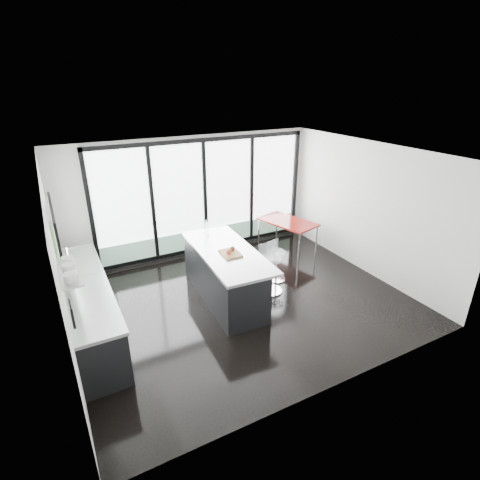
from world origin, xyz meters
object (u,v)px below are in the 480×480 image
island (224,274)px  bar_stool_far (276,265)px  red_table (287,235)px  bar_stool_near (270,275)px

island → bar_stool_far: (1.28, 0.12, -0.17)m
bar_stool_far → red_table: size_ratio=0.48×
island → bar_stool_far: island is taller
bar_stool_near → bar_stool_far: bearing=47.7°
red_table → island: bearing=-151.1°
bar_stool_near → red_table: size_ratio=0.55×
bar_stool_near → bar_stool_far: size_ratio=1.16×
bar_stool_far → red_table: (1.08, 1.19, 0.04)m
island → bar_stool_near: size_ratio=3.22×
island → red_table: bearing=28.9°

